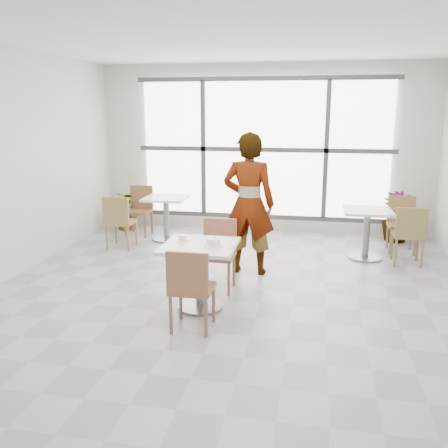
% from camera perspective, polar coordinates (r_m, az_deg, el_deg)
% --- Properties ---
extents(floor, '(7.00, 7.00, 0.00)m').
position_cam_1_polar(floor, '(5.82, 0.57, -8.95)').
color(floor, '#9E9EA5').
rests_on(floor, ground).
extents(ceiling, '(7.00, 7.00, 0.00)m').
position_cam_1_polar(ceiling, '(5.44, 0.64, 21.72)').
color(ceiling, white).
rests_on(ceiling, ground).
extents(wall_back, '(6.00, 0.00, 6.00)m').
position_cam_1_polar(wall_back, '(8.88, 4.71, 8.73)').
color(wall_back, silver).
rests_on(wall_back, ground).
extents(wall_front, '(6.00, 0.00, 6.00)m').
position_cam_1_polar(wall_front, '(2.16, -16.41, -6.34)').
color(wall_front, silver).
rests_on(wall_front, ground).
extents(window, '(4.60, 0.07, 2.52)m').
position_cam_1_polar(window, '(8.81, 4.66, 8.70)').
color(window, white).
rests_on(window, ground).
extents(main_table, '(0.80, 0.80, 0.75)m').
position_cam_1_polar(main_table, '(5.45, -2.84, -4.68)').
color(main_table, white).
rests_on(main_table, ground).
extents(chair_near, '(0.42, 0.42, 0.87)m').
position_cam_1_polar(chair_near, '(4.89, -3.98, -7.13)').
color(chair_near, brown).
rests_on(chair_near, ground).
extents(chair_far, '(0.42, 0.42, 0.87)m').
position_cam_1_polar(chair_far, '(6.09, -0.66, -2.94)').
color(chair_far, '#A26347').
rests_on(chair_far, ground).
extents(oatmeal_bowl, '(0.21, 0.21, 0.09)m').
position_cam_1_polar(oatmeal_bowl, '(5.32, -1.20, -2.05)').
color(oatmeal_bowl, white).
rests_on(oatmeal_bowl, main_table).
extents(coffee_cup, '(0.16, 0.13, 0.07)m').
position_cam_1_polar(coffee_cup, '(5.53, -4.92, -1.67)').
color(coffee_cup, white).
rests_on(coffee_cup, main_table).
extents(person, '(0.71, 0.48, 1.92)m').
position_cam_1_polar(person, '(6.55, 2.92, 2.34)').
color(person, black).
rests_on(person, ground).
extents(bg_table_left, '(0.70, 0.70, 0.75)m').
position_cam_1_polar(bg_table_left, '(8.38, -6.77, 1.40)').
color(bg_table_left, white).
rests_on(bg_table_left, ground).
extents(bg_table_right, '(0.70, 0.70, 0.75)m').
position_cam_1_polar(bg_table_right, '(7.58, 16.41, -0.33)').
color(bg_table_right, white).
rests_on(bg_table_right, ground).
extents(bg_chair_left_near, '(0.42, 0.42, 0.87)m').
position_cam_1_polar(bg_chair_left_near, '(7.91, -12.22, 0.58)').
color(bg_chair_left_near, olive).
rests_on(bg_chair_left_near, ground).
extents(bg_chair_left_far, '(0.42, 0.42, 0.87)m').
position_cam_1_polar(bg_chair_left_far, '(8.84, -9.83, 2.01)').
color(bg_chair_left_far, brown).
rests_on(bg_chair_left_far, ground).
extents(bg_chair_right_near, '(0.42, 0.42, 0.87)m').
position_cam_1_polar(bg_chair_right_near, '(7.42, 20.91, -0.86)').
color(bg_chair_right_near, olive).
rests_on(bg_chair_right_near, ground).
extents(bg_chair_right_far, '(0.42, 0.42, 0.87)m').
position_cam_1_polar(bg_chair_right_far, '(8.15, 20.09, 0.42)').
color(bg_chair_right_far, olive).
rests_on(bg_chair_right_far, ground).
extents(plant_left, '(0.82, 0.77, 0.73)m').
position_cam_1_polar(plant_left, '(9.25, -11.17, 1.59)').
color(plant_left, '#528247').
rests_on(plant_left, ground).
extents(plant_right, '(0.50, 0.50, 0.85)m').
position_cam_1_polar(plant_right, '(8.74, 19.57, 0.78)').
color(plant_right, '#54803C').
rests_on(plant_right, ground).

